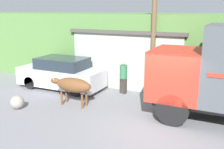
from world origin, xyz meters
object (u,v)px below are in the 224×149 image
parked_suv (61,74)px  roadside_rock (17,102)px  pedestrian_on_hill (123,76)px  utility_pole (154,20)px  brown_cow (73,85)px

parked_suv → roadside_rock: 3.18m
pedestrian_on_hill → utility_pole: size_ratio=0.24×
parked_suv → pedestrian_on_hill: size_ratio=2.76×
roadside_rock → brown_cow: bearing=36.0°
pedestrian_on_hill → utility_pole: 2.96m
brown_cow → utility_pole: 4.69m
parked_suv → utility_pole: (4.47, 1.11, 2.72)m
brown_cow → pedestrian_on_hill: 2.75m
pedestrian_on_hill → parked_suv: bearing=32.5°
pedestrian_on_hill → roadside_rock: pedestrian_on_hill is taller
parked_suv → pedestrian_on_hill: (3.19, 0.63, 0.09)m
pedestrian_on_hill → utility_pole: (1.27, 0.48, 2.63)m
parked_suv → utility_pole: utility_pole is taller
brown_cow → roadside_rock: bearing=-151.6°
parked_suv → utility_pole: bearing=13.2°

